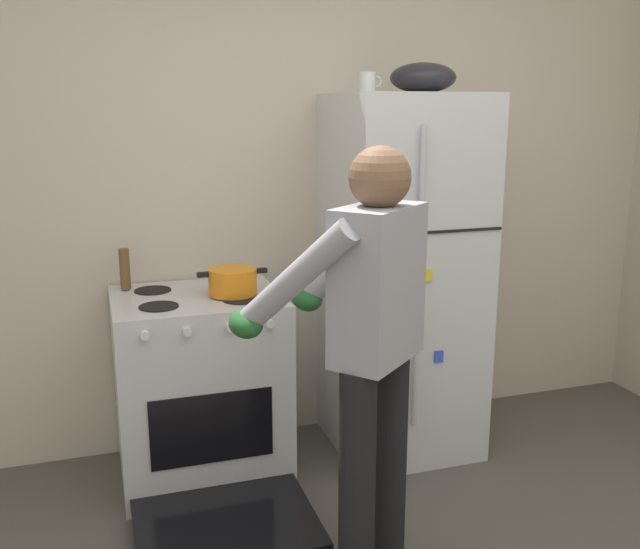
# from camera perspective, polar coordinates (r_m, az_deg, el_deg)

# --- Properties ---
(kitchen_wall_back) EXTENTS (6.00, 0.10, 2.70)m
(kitchen_wall_back) POSITION_cam_1_polar(r_m,az_deg,el_deg) (3.66, -2.84, 7.55)
(kitchen_wall_back) COLOR beige
(kitchen_wall_back) RESTS_ON ground
(refrigerator) EXTENTS (0.68, 0.72, 1.79)m
(refrigerator) POSITION_cam_1_polar(r_m,az_deg,el_deg) (3.55, 6.65, -0.21)
(refrigerator) COLOR silver
(refrigerator) RESTS_ON ground
(stove_range) EXTENTS (0.76, 1.21, 0.89)m
(stove_range) POSITION_cam_1_polar(r_m,az_deg,el_deg) (3.39, -9.62, -9.12)
(stove_range) COLOR silver
(stove_range) RESTS_ON ground
(person_cook) EXTENTS (0.69, 0.73, 1.60)m
(person_cook) POSITION_cam_1_polar(r_m,az_deg,el_deg) (2.48, 3.80, -4.56)
(person_cook) COLOR black
(person_cook) RESTS_ON ground
(red_pot) EXTENTS (0.32, 0.22, 0.12)m
(red_pot) POSITION_cam_1_polar(r_m,az_deg,el_deg) (3.23, -7.08, -0.55)
(red_pot) COLOR orange
(red_pot) RESTS_ON stove_range
(coffee_mug) EXTENTS (0.11, 0.08, 0.10)m
(coffee_mug) POSITION_cam_1_polar(r_m,az_deg,el_deg) (3.43, 3.92, 15.24)
(coffee_mug) COLOR silver
(coffee_mug) RESTS_ON refrigerator
(pepper_mill) EXTENTS (0.05, 0.05, 0.19)m
(pepper_mill) POSITION_cam_1_polar(r_m,az_deg,el_deg) (3.41, -15.52, 0.44)
(pepper_mill) COLOR brown
(pepper_mill) RESTS_ON stove_range
(mixing_bowl) EXTENTS (0.31, 0.31, 0.14)m
(mixing_bowl) POSITION_cam_1_polar(r_m,az_deg,el_deg) (3.49, 8.32, 15.47)
(mixing_bowl) COLOR black
(mixing_bowl) RESTS_ON refrigerator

